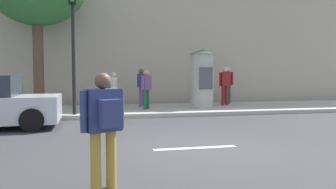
{
  "coord_description": "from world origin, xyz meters",
  "views": [
    {
      "loc": [
        -2.06,
        -6.59,
        1.54
      ],
      "look_at": [
        -0.14,
        2.0,
        1.01
      ],
      "focal_mm": 35.5,
      "sensor_mm": 36.0,
      "label": 1
    }
  ],
  "objects": [
    {
      "name": "traffic_light",
      "position": [
        -2.74,
        5.24,
        3.17
      ],
      "size": [
        0.24,
        0.45,
        4.51
      ],
      "color": "black",
      "rests_on": "sidewalk_curb"
    },
    {
      "name": "pedestrian_with_backpack",
      "position": [
        3.71,
        7.45,
        1.16
      ],
      "size": [
        0.57,
        0.26,
        1.73
      ],
      "color": "maroon",
      "rests_on": "sidewalk_curb"
    },
    {
      "name": "poster_column",
      "position": [
        2.41,
        6.78,
        1.39
      ],
      "size": [
        1.06,
        1.06,
        2.45
      ],
      "color": "#B2ADA3",
      "rests_on": "sidewalk_curb"
    },
    {
      "name": "pedestrian_in_dark_shirt",
      "position": [
        4.17,
        8.28,
        1.19
      ],
      "size": [
        0.46,
        0.53,
        1.76
      ],
      "color": "#1E5938",
      "rests_on": "sidewalk_curb"
    },
    {
      "name": "lane_markings",
      "position": [
        0.0,
        0.0,
        0.0
      ],
      "size": [
        25.8,
        0.16,
        0.01
      ],
      "color": "silver",
      "rests_on": "ground_plane"
    },
    {
      "name": "building_backdrop",
      "position": [
        0.0,
        12.0,
        4.71
      ],
      "size": [
        36.0,
        5.0,
        9.43
      ],
      "primitive_type": "cube",
      "color": "#B7A893",
      "rests_on": "ground_plane"
    },
    {
      "name": "sidewalk_curb",
      "position": [
        0.0,
        7.0,
        0.07
      ],
      "size": [
        36.0,
        4.0,
        0.15
      ],
      "primitive_type": "cube",
      "color": "#B2ADA3",
      "rests_on": "ground_plane"
    },
    {
      "name": "pedestrian_in_red_top",
      "position": [
        -1.3,
        6.96,
        1.04
      ],
      "size": [
        0.43,
        0.66,
        1.49
      ],
      "color": "#1E5938",
      "rests_on": "sidewalk_curb"
    },
    {
      "name": "pedestrian_in_light_jacket",
      "position": [
        -0.01,
        6.61,
        1.07
      ],
      "size": [
        0.48,
        0.57,
        1.56
      ],
      "color": "#1E5938",
      "rests_on": "sidewalk_curb"
    },
    {
      "name": "pedestrian_near_pole",
      "position": [
        -0.05,
        7.76,
        1.11
      ],
      "size": [
        0.39,
        0.52,
        1.65
      ],
      "color": "#724C84",
      "rests_on": "sidewalk_curb"
    },
    {
      "name": "ground_plane",
      "position": [
        0.0,
        0.0,
        0.0
      ],
      "size": [
        80.0,
        80.0,
        0.0
      ],
      "primitive_type": "plane",
      "color": "#38383A"
    },
    {
      "name": "pedestrian_tallest",
      "position": [
        -1.94,
        -2.17,
        0.93
      ],
      "size": [
        0.58,
        0.51,
        1.57
      ],
      "color": "#B78C33",
      "rests_on": "ground_plane"
    }
  ]
}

